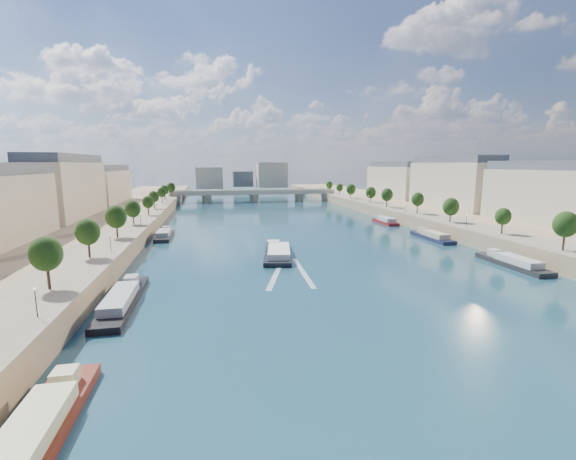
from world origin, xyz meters
name	(u,v)px	position (x,y,z in m)	size (l,w,h in m)	color
ground	(299,240)	(0.00, 100.00, 0.00)	(700.00, 700.00, 0.00)	#0D2739
quay_left	(68,241)	(-72.00, 100.00, 2.50)	(44.00, 520.00, 5.00)	#9E8460
quay_right	(486,226)	(72.00, 100.00, 2.50)	(44.00, 520.00, 5.00)	#9E8460
pave_left	(120,231)	(-57.00, 100.00, 5.05)	(14.00, 520.00, 0.10)	gray
pave_right	(450,221)	(57.00, 100.00, 5.05)	(14.00, 520.00, 0.10)	gray
trees_left	(127,213)	(-55.00, 102.00, 10.48)	(4.80, 268.80, 8.26)	#382B1E
trees_right	(431,203)	(55.00, 110.00, 10.48)	(4.80, 268.80, 8.26)	#382B1E
lamps_left	(128,227)	(-52.50, 90.00, 7.78)	(0.36, 200.36, 4.28)	black
lamps_right	(432,212)	(52.50, 105.00, 7.78)	(0.36, 200.36, 4.28)	black
buildings_left	(33,193)	(-85.00, 112.00, 16.45)	(16.00, 226.00, 23.20)	#B7A68D
buildings_right	(497,187)	(85.00, 112.00, 16.45)	(16.00, 226.00, 23.20)	#B7A68D
skyline	(248,177)	(3.19, 319.52, 14.66)	(79.00, 42.00, 22.00)	#B7A68D
bridge	(254,194)	(0.00, 239.56, 5.08)	(112.00, 12.00, 8.15)	#C1B79E
tour_barge	(278,253)	(-11.00, 78.65, 0.89)	(11.36, 25.87, 3.59)	black
wake	(290,272)	(-11.00, 61.97, 0.02)	(12.03, 26.03, 0.04)	silver
moored_barges_left	(106,326)	(-45.50, 35.26, 0.84)	(5.00, 156.79, 3.60)	#181F36
moored_barges_right	(473,250)	(45.50, 71.47, 0.84)	(5.00, 129.43, 3.60)	#183D2B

